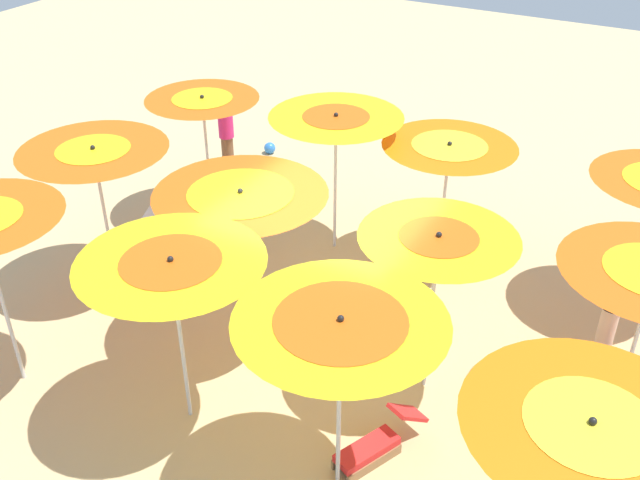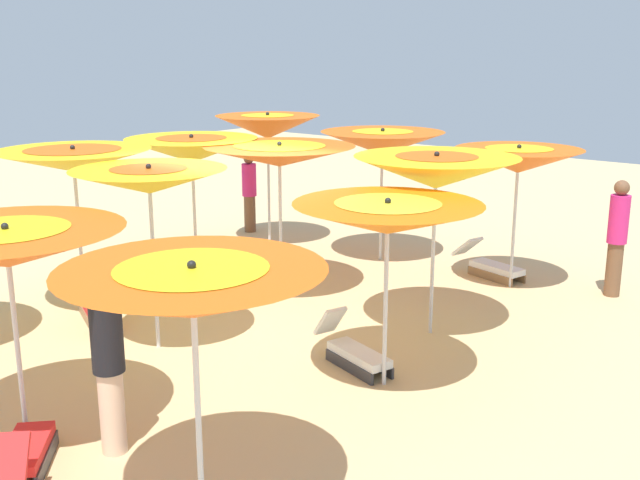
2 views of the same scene
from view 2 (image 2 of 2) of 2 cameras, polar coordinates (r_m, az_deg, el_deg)
name	(u,v)px [view 2 (image 2 of 2)]	position (r m, az deg, el deg)	size (l,w,h in m)	color
ground	(247,319)	(10.94, -5.53, -5.93)	(37.41, 37.41, 0.04)	#D1B57F
beach_umbrella_1	(7,247)	(7.62, -22.55, -0.53)	(2.20, 2.20, 2.18)	silver
beach_umbrella_2	(193,292)	(5.81, -9.58, -3.90)	(2.07, 2.07, 2.21)	silver
beach_umbrella_3	(73,160)	(11.25, -18.11, 5.75)	(2.17, 2.17, 2.43)	silver
beach_umbrella_4	(149,181)	(9.49, -12.76, 4.37)	(1.92, 1.92, 2.39)	silver
beach_umbrella_5	(388,218)	(8.23, 5.12, 1.66)	(2.09, 2.09, 2.18)	silver
beach_umbrella_6	(192,150)	(12.49, -9.65, 6.74)	(2.15, 2.15, 2.40)	silver
beach_umbrella_7	(280,156)	(11.44, -3.07, 6.38)	(2.29, 2.29, 2.39)	silver
beach_umbrella_8	(436,172)	(9.86, 8.76, 5.11)	(2.14, 2.14, 2.47)	silver
beach_umbrella_9	(268,127)	(14.51, -3.97, 8.54)	(1.98, 1.98, 2.58)	silver
beach_umbrella_10	(382,143)	(13.44, 4.73, 7.34)	(2.19, 2.19, 2.39)	silver
beach_umbrella_11	(518,160)	(12.17, 14.74, 5.84)	(1.97, 1.97, 2.31)	silver
lounger_0	(96,307)	(11.13, -16.55, -4.88)	(0.80, 1.29, 0.58)	olive
lounger_1	(491,265)	(13.03, 12.79, -1.85)	(0.68, 1.42, 0.60)	olive
lounger_2	(354,350)	(9.22, 2.59, -8.33)	(0.67, 1.27, 0.63)	#333338
lounger_3	(23,453)	(7.57, -21.51, -14.71)	(1.10, 1.13, 0.60)	#333338
beachgoer_0	(249,191)	(15.78, -5.35, 3.67)	(0.30, 0.30, 1.64)	brown
beachgoer_1	(617,236)	(12.42, 21.51, 0.31)	(0.30, 0.30, 1.82)	brown
beachgoer_2	(108,360)	(7.36, -15.67, -8.72)	(0.30, 0.30, 1.79)	beige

